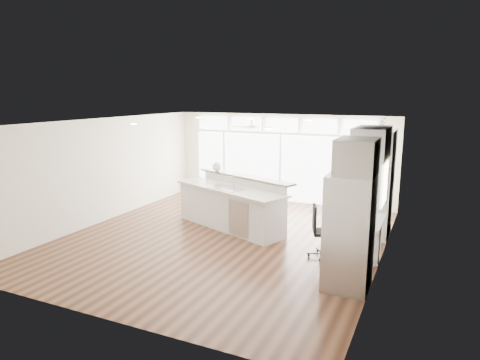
% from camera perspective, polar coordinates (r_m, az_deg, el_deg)
% --- Properties ---
extents(floor, '(7.00, 8.00, 0.02)m').
position_cam_1_polar(floor, '(10.09, -2.22, -7.80)').
color(floor, '#3D2012').
rests_on(floor, ground).
extents(ceiling, '(7.00, 8.00, 0.02)m').
position_cam_1_polar(ceiling, '(9.54, -2.34, 7.75)').
color(ceiling, white).
rests_on(ceiling, wall_back).
extents(wall_back, '(7.00, 0.04, 2.70)m').
position_cam_1_polar(wall_back, '(13.36, 5.54, 2.95)').
color(wall_back, white).
rests_on(wall_back, floor).
extents(wall_front, '(7.00, 0.04, 2.70)m').
position_cam_1_polar(wall_front, '(6.54, -18.51, -6.68)').
color(wall_front, white).
rests_on(wall_front, floor).
extents(wall_left, '(0.04, 8.00, 2.70)m').
position_cam_1_polar(wall_left, '(11.71, -17.73, 1.25)').
color(wall_left, white).
rests_on(wall_left, floor).
extents(wall_right, '(0.04, 8.00, 2.70)m').
position_cam_1_polar(wall_right, '(8.74, 18.63, -2.15)').
color(wall_right, white).
rests_on(wall_right, floor).
extents(glass_wall, '(5.80, 0.06, 2.08)m').
position_cam_1_polar(glass_wall, '(13.35, 5.43, 1.64)').
color(glass_wall, white).
rests_on(glass_wall, wall_back).
extents(transom_row, '(5.90, 0.06, 0.40)m').
position_cam_1_polar(transom_row, '(13.19, 5.54, 7.35)').
color(transom_row, white).
rests_on(transom_row, wall_back).
extents(desk_window, '(0.04, 0.85, 0.85)m').
position_cam_1_polar(desk_window, '(9.00, 18.68, -0.48)').
color(desk_window, white).
rests_on(desk_window, wall_right).
extents(ceiling_fan, '(1.16, 1.16, 0.32)m').
position_cam_1_polar(ceiling_fan, '(12.30, 1.55, 7.57)').
color(ceiling_fan, silver).
rests_on(ceiling_fan, ceiling).
extents(recessed_lights, '(3.40, 3.00, 0.02)m').
position_cam_1_polar(recessed_lights, '(9.72, -1.80, 7.70)').
color(recessed_lights, white).
rests_on(recessed_lights, ceiling).
extents(oven_cabinet, '(0.64, 1.20, 2.50)m').
position_cam_1_polar(oven_cabinet, '(10.55, 17.92, -0.40)').
color(oven_cabinet, silver).
rests_on(oven_cabinet, floor).
extents(desk_nook, '(0.72, 1.30, 0.76)m').
position_cam_1_polar(desk_nook, '(9.34, 16.19, -7.35)').
color(desk_nook, silver).
rests_on(desk_nook, floor).
extents(upper_cabinets, '(0.64, 1.30, 0.64)m').
position_cam_1_polar(upper_cabinets, '(8.91, 17.15, 4.72)').
color(upper_cabinets, silver).
rests_on(upper_cabinets, wall_right).
extents(refrigerator, '(0.76, 0.90, 2.00)m').
position_cam_1_polar(refrigerator, '(7.60, 14.38, -6.68)').
color(refrigerator, '#B8B8BD').
rests_on(refrigerator, floor).
extents(fridge_cabinet, '(0.64, 0.90, 0.60)m').
position_cam_1_polar(fridge_cabinet, '(7.29, 15.34, 3.03)').
color(fridge_cabinet, silver).
rests_on(fridge_cabinet, wall_right).
extents(framed_photos, '(0.06, 0.22, 0.80)m').
position_cam_1_polar(framed_photos, '(9.63, 19.03, -0.65)').
color(framed_photos, black).
rests_on(framed_photos, wall_right).
extents(kitchen_island, '(3.42, 2.30, 1.27)m').
position_cam_1_polar(kitchen_island, '(10.65, -1.35, -3.11)').
color(kitchen_island, silver).
rests_on(kitchen_island, floor).
extents(rug, '(0.92, 0.73, 0.01)m').
position_cam_1_polar(rug, '(9.71, 14.38, -8.86)').
color(rug, '#3B2813').
rests_on(rug, floor).
extents(office_chair, '(0.71, 0.69, 1.09)m').
position_cam_1_polar(office_chair, '(8.95, 11.19, -6.80)').
color(office_chair, black).
rests_on(office_chair, floor).
extents(fishbowl, '(0.34, 0.34, 0.25)m').
position_cam_1_polar(fishbowl, '(11.45, -3.10, 1.79)').
color(fishbowl, silver).
rests_on(fishbowl, kitchen_island).
extents(monitor, '(0.15, 0.46, 0.38)m').
position_cam_1_polar(monitor, '(9.18, 15.89, -3.92)').
color(monitor, black).
rests_on(monitor, desk_nook).
extents(keyboard, '(0.16, 0.34, 0.02)m').
position_cam_1_polar(keyboard, '(9.26, 14.79, -4.91)').
color(keyboard, silver).
rests_on(keyboard, desk_nook).
extents(potted_plant, '(0.27, 0.30, 0.22)m').
position_cam_1_polar(potted_plant, '(10.37, 18.38, 6.97)').
color(potted_plant, '#275D29').
rests_on(potted_plant, oven_cabinet).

